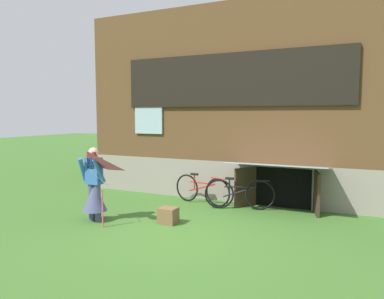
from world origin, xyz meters
The scene contains 7 objects.
ground_plane centered at (0.00, 0.00, 0.00)m, with size 60.00×60.00×0.00m, color #3D6B28.
log_house centered at (0.00, 5.35, 2.61)m, with size 8.77×5.83×5.21m.
person centered at (-2.08, 0.09, 0.68)m, with size 0.61×0.52×1.61m.
kite centered at (-1.80, -0.41, 1.22)m, with size 0.87×0.89×1.47m.
bicycle_black centered at (0.47, 2.36, 0.38)m, with size 1.65×0.54×0.78m.
bicycle_red centered at (-0.58, 2.47, 0.38)m, with size 1.68×0.41×0.78m.
wooden_crate centered at (-0.54, 0.60, 0.17)m, with size 0.38×0.32×0.34m, color brown.
Camera 1 is at (3.11, -6.04, 2.29)m, focal length 34.04 mm.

